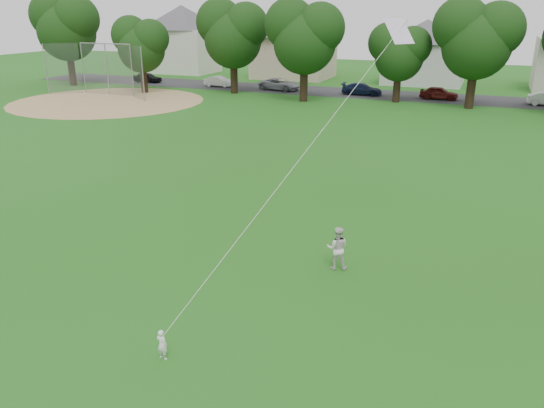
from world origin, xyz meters
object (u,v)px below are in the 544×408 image
at_px(toddler, 162,345).
at_px(baseball_backstop, 104,70).
at_px(kite, 299,161).
at_px(older_boy, 337,248).

distance_m(toddler, baseball_backstop, 45.32).
bearing_deg(kite, baseball_backstop, 136.29).
height_order(toddler, baseball_backstop, baseball_backstop).
xyz_separation_m(toddler, older_boy, (2.69, 6.42, 0.33)).
height_order(older_boy, baseball_backstop, baseball_backstop).
bearing_deg(baseball_backstop, kite, -43.71).
bearing_deg(kite, older_boy, 59.63).
xyz_separation_m(toddler, kite, (1.81, 4.91, 3.65)).
bearing_deg(toddler, kite, -105.41).
xyz_separation_m(kite, baseball_backstop, (-31.03, 29.66, -1.56)).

